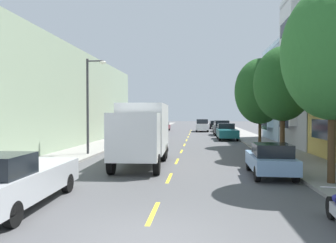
{
  "coord_description": "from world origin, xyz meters",
  "views": [
    {
      "loc": [
        1.29,
        -7.06,
        2.83
      ],
      "look_at": [
        -1.45,
        21.62,
        2.11
      ],
      "focal_mm": 34.67,
      "sensor_mm": 36.0,
      "label": 1
    }
  ],
  "objects_px": {
    "parked_pickup_red": "(140,135)",
    "parked_sedan_forest": "(219,127)",
    "street_tree_nearest": "(333,52)",
    "parked_pickup_silver": "(13,180)",
    "street_tree_second": "(283,84)",
    "street_lamp": "(90,98)",
    "parked_sedan_burgundy": "(164,126)",
    "parked_wagon_black": "(215,124)",
    "parked_pickup_teal": "(227,132)",
    "street_tree_third": "(260,91)",
    "parked_hatchback_sky": "(270,160)",
    "delivery_box_truck": "(143,130)",
    "parked_suv_charcoal": "(222,128)",
    "moving_white_sedan": "(202,125)",
    "parked_hatchback_navy": "(157,129)"
  },
  "relations": [
    {
      "from": "street_tree_second",
      "to": "street_lamp",
      "type": "height_order",
      "value": "street_tree_second"
    },
    {
      "from": "parked_suv_charcoal",
      "to": "parked_wagon_black",
      "type": "height_order",
      "value": "parked_suv_charcoal"
    },
    {
      "from": "delivery_box_truck",
      "to": "parked_suv_charcoal",
      "type": "height_order",
      "value": "delivery_box_truck"
    },
    {
      "from": "street_tree_third",
      "to": "parked_hatchback_navy",
      "type": "bearing_deg",
      "value": 125.44
    },
    {
      "from": "parked_pickup_red",
      "to": "parked_sedan_forest",
      "type": "distance_m",
      "value": 22.49
    },
    {
      "from": "parked_hatchback_sky",
      "to": "parked_pickup_teal",
      "type": "relative_size",
      "value": 0.76
    },
    {
      "from": "street_tree_third",
      "to": "parked_suv_charcoal",
      "type": "distance_m",
      "value": 15.37
    },
    {
      "from": "street_tree_third",
      "to": "parked_hatchback_sky",
      "type": "xyz_separation_m",
      "value": [
        -1.9,
        -12.96,
        -3.93
      ]
    },
    {
      "from": "street_tree_nearest",
      "to": "street_tree_third",
      "type": "relative_size",
      "value": 1.05
    },
    {
      "from": "parked_pickup_silver",
      "to": "parked_hatchback_navy",
      "type": "distance_m",
      "value": 33.65
    },
    {
      "from": "parked_hatchback_sky",
      "to": "street_tree_second",
      "type": "bearing_deg",
      "value": 71.08
    },
    {
      "from": "parked_suv_charcoal",
      "to": "parked_sedan_burgundy",
      "type": "relative_size",
      "value": 1.07
    },
    {
      "from": "parked_sedan_forest",
      "to": "moving_white_sedan",
      "type": "relative_size",
      "value": 0.95
    },
    {
      "from": "street_tree_third",
      "to": "street_lamp",
      "type": "relative_size",
      "value": 1.16
    },
    {
      "from": "parked_suv_charcoal",
      "to": "parked_pickup_teal",
      "type": "bearing_deg",
      "value": -89.49
    },
    {
      "from": "street_lamp",
      "to": "parked_sedan_forest",
      "type": "relative_size",
      "value": 1.39
    },
    {
      "from": "parked_pickup_silver",
      "to": "parked_pickup_teal",
      "type": "xyz_separation_m",
      "value": [
        8.54,
        26.26,
        0.0
      ]
    },
    {
      "from": "parked_hatchback_navy",
      "to": "parked_wagon_black",
      "type": "bearing_deg",
      "value": 64.49
    },
    {
      "from": "parked_wagon_black",
      "to": "parked_sedan_burgundy",
      "type": "bearing_deg",
      "value": -135.8
    },
    {
      "from": "street_tree_nearest",
      "to": "parked_pickup_teal",
      "type": "distance_m",
      "value": 22.9
    },
    {
      "from": "parked_pickup_teal",
      "to": "parked_pickup_red",
      "type": "bearing_deg",
      "value": -149.27
    },
    {
      "from": "parked_pickup_teal",
      "to": "moving_white_sedan",
      "type": "height_order",
      "value": "moving_white_sedan"
    },
    {
      "from": "street_tree_nearest",
      "to": "parked_pickup_silver",
      "type": "xyz_separation_m",
      "value": [
        -10.64,
        -3.88,
        -4.35
      ]
    },
    {
      "from": "delivery_box_truck",
      "to": "parked_pickup_silver",
      "type": "xyz_separation_m",
      "value": [
        -2.43,
        -8.62,
        -1.08
      ]
    },
    {
      "from": "street_tree_second",
      "to": "parked_hatchback_sky",
      "type": "relative_size",
      "value": 1.68
    },
    {
      "from": "parked_wagon_black",
      "to": "parked_hatchback_sky",
      "type": "bearing_deg",
      "value": -89.63
    },
    {
      "from": "parked_sedan_burgundy",
      "to": "parked_wagon_black",
      "type": "xyz_separation_m",
      "value": [
        8.6,
        8.36,
        0.05
      ]
    },
    {
      "from": "street_lamp",
      "to": "parked_wagon_black",
      "type": "distance_m",
      "value": 40.93
    },
    {
      "from": "parked_pickup_teal",
      "to": "street_tree_nearest",
      "type": "bearing_deg",
      "value": -84.64
    },
    {
      "from": "parked_wagon_black",
      "to": "moving_white_sedan",
      "type": "height_order",
      "value": "moving_white_sedan"
    },
    {
      "from": "parked_sedan_forest",
      "to": "parked_hatchback_navy",
      "type": "distance_m",
      "value": 11.96
    },
    {
      "from": "parked_hatchback_sky",
      "to": "parked_pickup_red",
      "type": "relative_size",
      "value": 0.76
    },
    {
      "from": "parked_pickup_red",
      "to": "moving_white_sedan",
      "type": "bearing_deg",
      "value": 73.47
    },
    {
      "from": "street_tree_second",
      "to": "parked_pickup_teal",
      "type": "distance_m",
      "value": 15.6
    },
    {
      "from": "street_tree_third",
      "to": "street_lamp",
      "type": "xyz_separation_m",
      "value": [
        -12.34,
        -6.87,
        -0.86
      ]
    },
    {
      "from": "delivery_box_truck",
      "to": "parked_sedan_forest",
      "type": "bearing_deg",
      "value": 79.33
    },
    {
      "from": "street_tree_nearest",
      "to": "parked_wagon_black",
      "type": "relative_size",
      "value": 1.63
    },
    {
      "from": "parked_hatchback_sky",
      "to": "parked_hatchback_navy",
      "type": "distance_m",
      "value": 29.26
    },
    {
      "from": "street_tree_nearest",
      "to": "parked_pickup_red",
      "type": "height_order",
      "value": "street_tree_nearest"
    },
    {
      "from": "parked_suv_charcoal",
      "to": "parked_hatchback_sky",
      "type": "xyz_separation_m",
      "value": [
        0.26,
        -27.73,
        -0.23
      ]
    },
    {
      "from": "street_tree_second",
      "to": "parked_pickup_red",
      "type": "distance_m",
      "value": 15.05
    },
    {
      "from": "street_tree_third",
      "to": "parked_wagon_black",
      "type": "distance_m",
      "value": 32.97
    },
    {
      "from": "street_lamp",
      "to": "parked_pickup_red",
      "type": "xyz_separation_m",
      "value": [
        1.63,
        9.33,
        -3.0
      ]
    },
    {
      "from": "parked_pickup_teal",
      "to": "parked_hatchback_navy",
      "type": "xyz_separation_m",
      "value": [
        -8.55,
        7.39,
        -0.07
      ]
    },
    {
      "from": "street_tree_third",
      "to": "parked_sedan_burgundy",
      "type": "bearing_deg",
      "value": 113.96
    },
    {
      "from": "parked_sedan_forest",
      "to": "moving_white_sedan",
      "type": "distance_m",
      "value": 2.67
    },
    {
      "from": "street_tree_second",
      "to": "street_lamp",
      "type": "relative_size",
      "value": 1.08
    },
    {
      "from": "parked_sedan_forest",
      "to": "parked_pickup_silver",
      "type": "bearing_deg",
      "value": -101.73
    },
    {
      "from": "parked_pickup_red",
      "to": "parked_pickup_teal",
      "type": "distance_m",
      "value": 10.02
    },
    {
      "from": "parked_pickup_silver",
      "to": "parked_suv_charcoal",
      "type": "bearing_deg",
      "value": 75.78
    }
  ]
}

